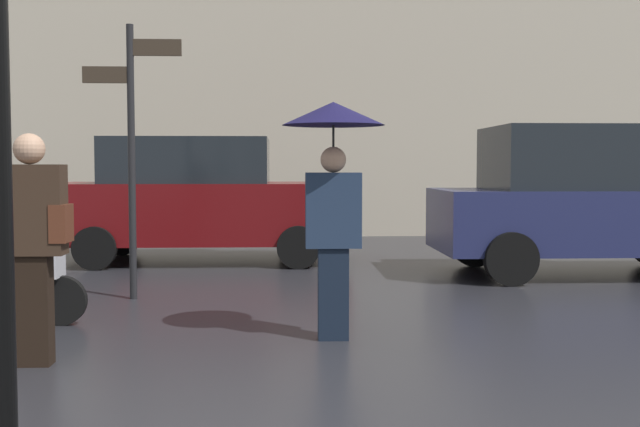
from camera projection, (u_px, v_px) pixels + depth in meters
pedestrian_with_umbrella at (333, 163)px, 6.53m from camera, size 0.87×0.87×2.02m
pedestrian_with_bag at (33, 235)px, 5.71m from camera, size 0.53×0.24×1.72m
parked_scooter at (3, 266)px, 7.16m from camera, size 1.42×0.32×1.23m
parked_car_left at (200, 199)px, 12.02m from camera, size 4.47×2.06×1.91m
parked_car_right at (585, 201)px, 10.52m from camera, size 4.15×2.03×2.01m
street_signpost at (132, 134)px, 8.55m from camera, size 1.08×0.08×3.03m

